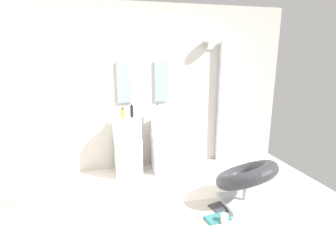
{
  "coord_description": "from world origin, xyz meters",
  "views": [
    {
      "loc": [
        -0.67,
        -2.69,
        1.81
      ],
      "look_at": [
        0.15,
        0.55,
        0.95
      ],
      "focal_mm": 28.97,
      "sensor_mm": 36.0,
      "label": 1
    }
  ],
  "objects_px": {
    "pedestal_sink_right": "(165,143)",
    "soap_bottle_amber": "(123,113)",
    "soap_bottle_black": "(132,111)",
    "soap_bottle_white": "(158,110)",
    "shower_column": "(221,100)",
    "lounge_chair": "(246,178)",
    "towel_rack": "(33,163)",
    "coffee_mug": "(224,219)",
    "magazine_charcoal": "(221,207)",
    "magazine_teal": "(218,218)",
    "pedestal_sink_left": "(128,146)"
  },
  "relations": [
    {
      "from": "magazine_teal",
      "to": "soap_bottle_white",
      "type": "xyz_separation_m",
      "value": [
        -0.34,
        1.62,
        0.96
      ]
    },
    {
      "from": "shower_column",
      "to": "towel_rack",
      "type": "relative_size",
      "value": 2.16
    },
    {
      "from": "pedestal_sink_left",
      "to": "coffee_mug",
      "type": "bearing_deg",
      "value": -60.93
    },
    {
      "from": "soap_bottle_black",
      "to": "soap_bottle_white",
      "type": "height_order",
      "value": "soap_bottle_black"
    },
    {
      "from": "towel_rack",
      "to": "coffee_mug",
      "type": "bearing_deg",
      "value": -20.69
    },
    {
      "from": "soap_bottle_amber",
      "to": "lounge_chair",
      "type": "bearing_deg",
      "value": -44.91
    },
    {
      "from": "towel_rack",
      "to": "soap_bottle_black",
      "type": "height_order",
      "value": "soap_bottle_black"
    },
    {
      "from": "magazine_teal",
      "to": "soap_bottle_black",
      "type": "bearing_deg",
      "value": 107.25
    },
    {
      "from": "pedestal_sink_right",
      "to": "magazine_charcoal",
      "type": "relative_size",
      "value": 3.9
    },
    {
      "from": "pedestal_sink_right",
      "to": "magazine_teal",
      "type": "bearing_deg",
      "value": -80.51
    },
    {
      "from": "soap_bottle_white",
      "to": "soap_bottle_amber",
      "type": "bearing_deg",
      "value": -178.19
    },
    {
      "from": "pedestal_sink_left",
      "to": "lounge_chair",
      "type": "relative_size",
      "value": 0.92
    },
    {
      "from": "pedestal_sink_right",
      "to": "coffee_mug",
      "type": "relative_size",
      "value": 9.19
    },
    {
      "from": "magazine_charcoal",
      "to": "pedestal_sink_right",
      "type": "bearing_deg",
      "value": 92.82
    },
    {
      "from": "pedestal_sink_right",
      "to": "magazine_charcoal",
      "type": "distance_m",
      "value": 1.42
    },
    {
      "from": "pedestal_sink_left",
      "to": "lounge_chair",
      "type": "xyz_separation_m",
      "value": [
        1.32,
        -1.26,
        -0.12
      ]
    },
    {
      "from": "lounge_chair",
      "to": "magazine_teal",
      "type": "relative_size",
      "value": 3.82
    },
    {
      "from": "magazine_teal",
      "to": "soap_bottle_amber",
      "type": "relative_size",
      "value": 1.82
    },
    {
      "from": "lounge_chair",
      "to": "soap_bottle_amber",
      "type": "xyz_separation_m",
      "value": [
        -1.36,
        1.36,
        0.62
      ]
    },
    {
      "from": "lounge_chair",
      "to": "magazine_teal",
      "type": "bearing_deg",
      "value": -152.69
    },
    {
      "from": "shower_column",
      "to": "soap_bottle_black",
      "type": "distance_m",
      "value": 1.55
    },
    {
      "from": "magazine_charcoal",
      "to": "magazine_teal",
      "type": "xyz_separation_m",
      "value": [
        -0.14,
        -0.22,
        0.01
      ]
    },
    {
      "from": "pedestal_sink_left",
      "to": "soap_bottle_white",
      "type": "height_order",
      "value": "soap_bottle_white"
    },
    {
      "from": "shower_column",
      "to": "lounge_chair",
      "type": "xyz_separation_m",
      "value": [
        -0.32,
        -1.47,
        -0.73
      ]
    },
    {
      "from": "soap_bottle_black",
      "to": "soap_bottle_amber",
      "type": "relative_size",
      "value": 1.28
    },
    {
      "from": "shower_column",
      "to": "magazine_teal",
      "type": "bearing_deg",
      "value": -114.7
    },
    {
      "from": "soap_bottle_black",
      "to": "soap_bottle_white",
      "type": "distance_m",
      "value": 0.41
    },
    {
      "from": "pedestal_sink_right",
      "to": "soap_bottle_amber",
      "type": "bearing_deg",
      "value": 171.2
    },
    {
      "from": "coffee_mug",
      "to": "lounge_chair",
      "type": "bearing_deg",
      "value": 37.23
    },
    {
      "from": "soap_bottle_black",
      "to": "lounge_chair",
      "type": "bearing_deg",
      "value": -47.53
    },
    {
      "from": "soap_bottle_white",
      "to": "towel_rack",
      "type": "bearing_deg",
      "value": -150.65
    },
    {
      "from": "pedestal_sink_left",
      "to": "towel_rack",
      "type": "bearing_deg",
      "value": -144.8
    },
    {
      "from": "coffee_mug",
      "to": "pedestal_sink_right",
      "type": "bearing_deg",
      "value": 100.3
    },
    {
      "from": "lounge_chair",
      "to": "magazine_charcoal",
      "type": "distance_m",
      "value": 0.47
    },
    {
      "from": "soap_bottle_black",
      "to": "soap_bottle_white",
      "type": "bearing_deg",
      "value": 4.99
    },
    {
      "from": "pedestal_sink_left",
      "to": "soap_bottle_white",
      "type": "distance_m",
      "value": 0.73
    },
    {
      "from": "shower_column",
      "to": "soap_bottle_black",
      "type": "relative_size",
      "value": 10.33
    },
    {
      "from": "soap_bottle_white",
      "to": "soap_bottle_amber",
      "type": "xyz_separation_m",
      "value": [
        -0.55,
        -0.02,
        -0.02
      ]
    },
    {
      "from": "shower_column",
      "to": "towel_rack",
      "type": "bearing_deg",
      "value": -159.75
    },
    {
      "from": "pedestal_sink_right",
      "to": "soap_bottle_black",
      "type": "distance_m",
      "value": 0.73
    },
    {
      "from": "coffee_mug",
      "to": "soap_bottle_amber",
      "type": "relative_size",
      "value": 0.7
    },
    {
      "from": "soap_bottle_black",
      "to": "magazine_teal",
      "type": "bearing_deg",
      "value": -64.46
    },
    {
      "from": "pedestal_sink_left",
      "to": "magazine_charcoal",
      "type": "bearing_deg",
      "value": -52.43
    },
    {
      "from": "pedestal_sink_right",
      "to": "towel_rack",
      "type": "relative_size",
      "value": 1.05
    },
    {
      "from": "pedestal_sink_right",
      "to": "magazine_teal",
      "type": "relative_size",
      "value": 3.53
    },
    {
      "from": "soap_bottle_white",
      "to": "magazine_teal",
      "type": "bearing_deg",
      "value": -78.03
    },
    {
      "from": "pedestal_sink_right",
      "to": "magazine_teal",
      "type": "height_order",
      "value": "pedestal_sink_right"
    },
    {
      "from": "magazine_teal",
      "to": "coffee_mug",
      "type": "bearing_deg",
      "value": -74.7
    },
    {
      "from": "coffee_mug",
      "to": "soap_bottle_black",
      "type": "relative_size",
      "value": 0.55
    },
    {
      "from": "magazine_teal",
      "to": "soap_bottle_black",
      "type": "distance_m",
      "value": 2.0
    }
  ]
}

